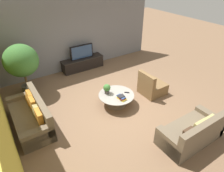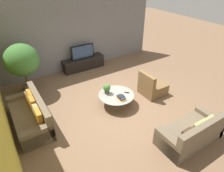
{
  "view_description": "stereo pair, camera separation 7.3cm",
  "coord_description": "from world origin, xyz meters",
  "views": [
    {
      "loc": [
        -3.06,
        -4.36,
        4.01
      ],
      "look_at": [
        -0.03,
        0.29,
        0.55
      ],
      "focal_mm": 32.0,
      "sensor_mm": 36.0,
      "label": 1
    },
    {
      "loc": [
        -3.0,
        -4.4,
        4.01
      ],
      "look_at": [
        -0.03,
        0.29,
        0.55
      ],
      "focal_mm": 32.0,
      "sensor_mm": 36.0,
      "label": 2
    }
  ],
  "objects": [
    {
      "name": "couch_near_entry",
      "position": [
        0.69,
        -2.37,
        0.29
      ],
      "size": [
        1.73,
        0.84,
        0.84
      ],
      "rotation": [
        0.0,
        0.0,
        3.14
      ],
      "color": "brown",
      "rests_on": "ground"
    },
    {
      "name": "potted_palm_tall",
      "position": [
        -2.3,
        2.29,
        1.22
      ],
      "size": [
        1.12,
        1.12,
        1.8
      ],
      "color": "#514C47",
      "rests_on": "ground"
    },
    {
      "name": "ground_plane",
      "position": [
        0.0,
        0.0,
        0.0
      ],
      "size": [
        24.0,
        24.0,
        0.0
      ],
      "primitive_type": "plane",
      "color": "brown"
    },
    {
      "name": "armchair_wicker",
      "position": [
        1.35,
        -0.15,
        0.27
      ],
      "size": [
        0.8,
        0.76,
        0.86
      ],
      "rotation": [
        0.0,
        0.0,
        1.57
      ],
      "color": "brown",
      "rests_on": "ground"
    },
    {
      "name": "coffee_table",
      "position": [
        -0.07,
        -0.02,
        0.28
      ],
      "size": [
        1.15,
        1.15,
        0.4
      ],
      "color": "#756656",
      "rests_on": "ground"
    },
    {
      "name": "couch_by_wall",
      "position": [
        -2.61,
        0.51,
        0.29
      ],
      "size": [
        0.84,
        2.0,
        0.84
      ],
      "rotation": [
        0.0,
        0.0,
        -1.57
      ],
      "color": "brown",
      "rests_on": "ground"
    },
    {
      "name": "remote_black",
      "position": [
        0.28,
        -0.12,
        0.41
      ],
      "size": [
        0.15,
        0.14,
        0.02
      ],
      "primitive_type": "cube",
      "rotation": [
        0.0,
        0.0,
        0.85
      ],
      "color": "black",
      "rests_on": "coffee_table"
    },
    {
      "name": "potted_plant_tabletop",
      "position": [
        -0.28,
        0.21,
        0.59
      ],
      "size": [
        0.23,
        0.23,
        0.33
      ],
      "color": "#514C47",
      "rests_on": "coffee_table"
    },
    {
      "name": "back_wall_stone",
      "position": [
        0.0,
        3.26,
        1.5
      ],
      "size": [
        7.4,
        0.12,
        3.0
      ],
      "primitive_type": "cube",
      "color": "slate",
      "rests_on": "ground"
    },
    {
      "name": "media_console",
      "position": [
        0.17,
        2.94,
        0.26
      ],
      "size": [
        1.82,
        0.5,
        0.5
      ],
      "color": "black",
      "rests_on": "ground"
    },
    {
      "name": "book_stack",
      "position": [
        -0.07,
        -0.3,
        0.45
      ],
      "size": [
        0.22,
        0.33,
        0.12
      ],
      "color": "gold",
      "rests_on": "coffee_table"
    },
    {
      "name": "television",
      "position": [
        0.17,
        2.94,
        0.79
      ],
      "size": [
        1.0,
        0.13,
        0.59
      ],
      "color": "black",
      "rests_on": "media_console"
    }
  ]
}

